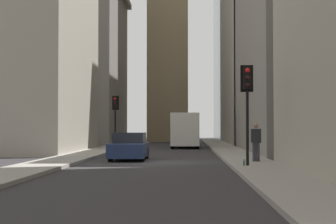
{
  "coord_description": "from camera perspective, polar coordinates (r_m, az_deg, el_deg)",
  "views": [
    {
      "loc": [
        -26.86,
        -1.63,
        1.66
      ],
      "look_at": [
        16.42,
        -0.09,
        2.89
      ],
      "focal_mm": 59.63,
      "sensor_mm": 36.0,
      "label": 1
    }
  ],
  "objects": [
    {
      "name": "ground_plane",
      "position": [
        26.96,
        -1.44,
        -5.16
      ],
      "size": [
        135.0,
        135.0,
        0.0
      ],
      "primitive_type": "plane",
      "color": "#302D30"
    },
    {
      "name": "sidewalk_right",
      "position": [
        27.59,
        -10.84,
        -4.91
      ],
      "size": [
        90.0,
        2.2,
        0.14
      ],
      "primitive_type": "cube",
      "color": "gray",
      "rests_on": "ground_plane"
    },
    {
      "name": "sidewalk_left",
      "position": [
        27.06,
        8.15,
        -4.98
      ],
      "size": [
        90.0,
        2.2,
        0.14
      ],
      "primitive_type": "cube",
      "color": "gray",
      "rests_on": "ground_plane"
    },
    {
      "name": "building_left_far",
      "position": [
        57.84,
        11.07,
        9.34
      ],
      "size": [
        19.01,
        10.5,
        25.26
      ],
      "color": "gray",
      "rests_on": "ground_plane"
    },
    {
      "name": "building_left_midfar",
      "position": [
        39.75,
        15.25,
        9.26
      ],
      "size": [
        19.53,
        10.0,
        18.27
      ],
      "color": "gray",
      "rests_on": "ground_plane"
    },
    {
      "name": "building_right_far",
      "position": [
        60.39,
        -9.71,
        6.36
      ],
      "size": [
        15.18,
        10.5,
        20.04
      ],
      "color": "gray",
      "rests_on": "ground_plane"
    },
    {
      "name": "delivery_truck",
      "position": [
        46.13,
        1.76,
        -1.88
      ],
      "size": [
        6.46,
        2.25,
        2.84
      ],
      "color": "silver",
      "rests_on": "ground_plane"
    },
    {
      "name": "sedan_navy",
      "position": [
        28.89,
        -3.99,
        -3.6
      ],
      "size": [
        4.3,
        1.78,
        1.42
      ],
      "color": "navy",
      "rests_on": "ground_plane"
    },
    {
      "name": "traffic_light_foreground",
      "position": [
        22.83,
        8.11,
        2.11
      ],
      "size": [
        0.43,
        0.52,
        4.09
      ],
      "color": "black",
      "rests_on": "sidewalk_left"
    },
    {
      "name": "traffic_light_midblock",
      "position": [
        43.85,
        -5.41,
        0.27
      ],
      "size": [
        0.43,
        0.52,
        4.04
      ],
      "color": "black",
      "rests_on": "sidewalk_right"
    },
    {
      "name": "pedestrian",
      "position": [
        25.68,
        8.98,
        -2.89
      ],
      "size": [
        0.26,
        0.44,
        1.74
      ],
      "color": "#33333D",
      "rests_on": "sidewalk_left"
    },
    {
      "name": "discarded_bottle",
      "position": [
        22.68,
        7.78,
        -5.18
      ],
      "size": [
        0.07,
        0.07,
        0.27
      ],
      "color": "#236033",
      "rests_on": "sidewalk_left"
    }
  ]
}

